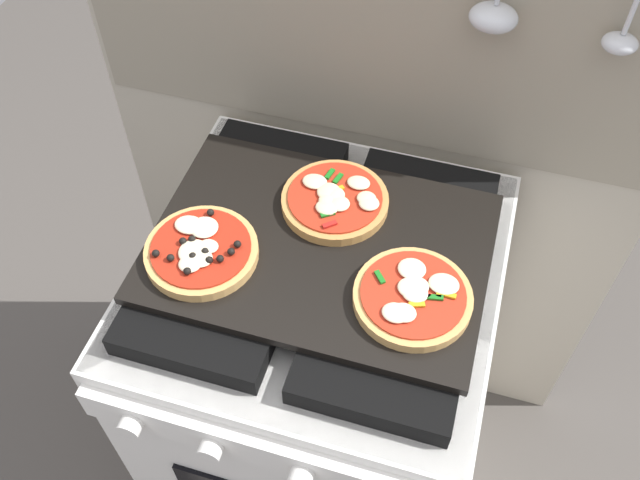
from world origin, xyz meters
The scene contains 7 objects.
ground_plane centered at (0.00, 0.00, 0.00)m, with size 4.00×4.00×0.00m, color #4C4742.
kitchen_backsplash centered at (0.00, 0.33, 0.79)m, with size 1.10×0.09×1.55m.
stove centered at (0.00, 0.00, 0.45)m, with size 0.60×0.64×0.90m.
baking_tray centered at (0.00, 0.00, 0.91)m, with size 0.54×0.38×0.02m, color black.
pizza_left centered at (-0.17, -0.08, 0.93)m, with size 0.18×0.18×0.03m.
pizza_right centered at (0.16, -0.07, 0.93)m, with size 0.18×0.18×0.03m.
pizza_center centered at (0.00, 0.09, 0.93)m, with size 0.18×0.18×0.03m.
Camera 1 is at (0.20, -0.66, 1.79)m, focal length 38.79 mm.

